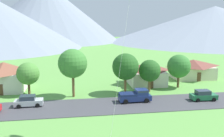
# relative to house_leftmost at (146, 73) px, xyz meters

# --- Properties ---
(road_strip) EXTENTS (160.00, 7.90, 0.08)m
(road_strip) POSITION_rel_house_leftmost_xyz_m (-11.65, -12.34, -2.29)
(road_strip) COLOR #424247
(road_strip) RESTS_ON ground
(mountain_central_ridge) EXTENTS (97.39, 97.39, 38.37)m
(mountain_central_ridge) POSITION_rel_house_leftmost_xyz_m (-32.33, 122.80, 16.86)
(mountain_central_ridge) COLOR gray
(mountain_central_ridge) RESTS_ON ground
(mountain_far_west_ridge) EXTENTS (134.15, 134.15, 22.49)m
(mountain_far_west_ridge) POSITION_rel_house_leftmost_xyz_m (74.62, 100.13, 8.92)
(mountain_far_west_ridge) COLOR gray
(mountain_far_west_ridge) RESTS_ON ground
(house_leftmost) EXTENTS (7.63, 7.79, 4.49)m
(house_leftmost) POSITION_rel_house_leftmost_xyz_m (0.00, 0.00, 0.00)
(house_leftmost) COLOR beige
(house_leftmost) RESTS_ON ground
(house_left_center) EXTENTS (7.99, 7.13, 5.42)m
(house_left_center) POSITION_rel_house_leftmost_xyz_m (-27.63, -0.67, 0.48)
(house_left_center) COLOR silver
(house_left_center) RESTS_ON ground
(house_right_center) EXTENTS (9.48, 6.62, 4.35)m
(house_right_center) POSITION_rel_house_leftmost_xyz_m (12.05, 3.36, -0.07)
(house_right_center) COLOR beige
(house_right_center) RESTS_ON ground
(tree_near_left) EXTENTS (4.00, 4.00, 5.99)m
(tree_near_left) POSITION_rel_house_leftmost_xyz_m (-1.04, -5.77, 1.65)
(tree_near_left) COLOR brown
(tree_near_left) RESTS_ON ground
(tree_left_of_center) EXTENTS (4.75, 4.75, 7.32)m
(tree_left_of_center) POSITION_rel_house_leftmost_xyz_m (-5.66, -6.21, 2.60)
(tree_left_of_center) COLOR brown
(tree_left_of_center) RESTS_ON ground
(tree_center) EXTENTS (4.54, 4.54, 6.54)m
(tree_center) POSITION_rel_house_leftmost_xyz_m (5.51, -3.69, 1.93)
(tree_center) COLOR brown
(tree_center) RESTS_ON ground
(tree_right_of_center) EXTENTS (3.95, 3.95, 5.84)m
(tree_right_of_center) POSITION_rel_house_leftmost_xyz_m (-22.69, -4.35, 1.52)
(tree_right_of_center) COLOR brown
(tree_right_of_center) RESTS_ON ground
(tree_far_right) EXTENTS (4.95, 4.95, 8.33)m
(tree_far_right) POSITION_rel_house_leftmost_xyz_m (-14.90, -6.67, 3.50)
(tree_far_right) COLOR brown
(tree_far_right) RESTS_ON ground
(parked_car_silver_mid_east) EXTENTS (4.25, 2.18, 1.68)m
(parked_car_silver_mid_east) POSITION_rel_house_leftmost_xyz_m (-21.72, -10.75, -1.46)
(parked_car_silver_mid_east) COLOR #B7BCC1
(parked_car_silver_mid_east) RESTS_ON road_strip
(parked_car_green_east_end) EXTENTS (4.27, 2.22, 1.68)m
(parked_car_green_east_end) POSITION_rel_house_leftmost_xyz_m (6.21, -12.15, -1.46)
(parked_car_green_east_end) COLOR #237042
(parked_car_green_east_end) RESTS_ON road_strip
(pickup_truck_navy_west_side) EXTENTS (5.23, 2.39, 1.99)m
(pickup_truck_navy_west_side) POSITION_rel_house_leftmost_xyz_m (-5.01, -11.12, -1.27)
(pickup_truck_navy_west_side) COLOR navy
(pickup_truck_navy_west_side) RESTS_ON road_strip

